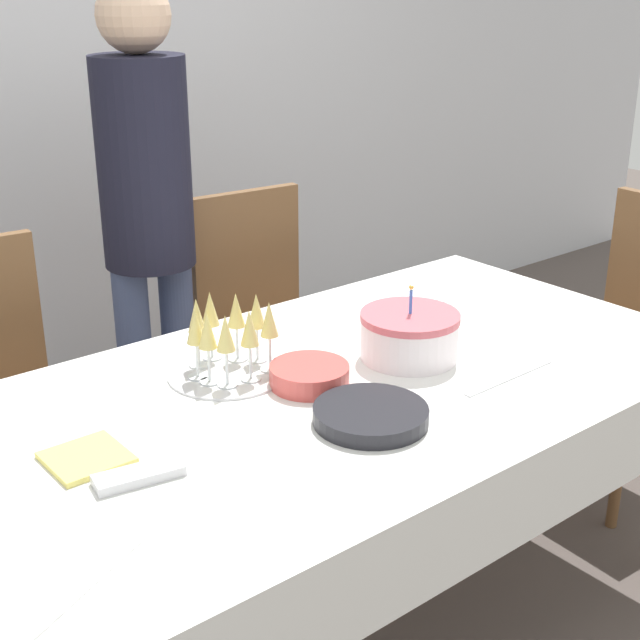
% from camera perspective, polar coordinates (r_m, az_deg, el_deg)
% --- Properties ---
extents(dining_table, '(2.10, 1.02, 0.74)m').
position_cam_1_polar(dining_table, '(2.09, -0.85, -7.09)').
color(dining_table, white).
rests_on(dining_table, ground_plane).
extents(dining_chair_far_right, '(0.45, 0.45, 0.97)m').
position_cam_1_polar(dining_chair_far_right, '(2.99, -3.58, -0.27)').
color(dining_chair_far_right, brown).
rests_on(dining_chair_far_right, ground_plane).
extents(dining_chair_right_end, '(0.44, 0.44, 0.97)m').
position_cam_1_polar(dining_chair_right_end, '(3.09, 19.53, -0.81)').
color(dining_chair_right_end, brown).
rests_on(dining_chair_right_end, ground_plane).
extents(birthday_cake, '(0.25, 0.25, 0.19)m').
position_cam_1_polar(birthday_cake, '(2.21, 5.74, -0.99)').
color(birthday_cake, white).
rests_on(birthday_cake, dining_table).
extents(champagne_tray, '(0.29, 0.29, 0.18)m').
position_cam_1_polar(champagne_tray, '(2.11, -5.94, -0.97)').
color(champagne_tray, silver).
rests_on(champagne_tray, dining_table).
extents(plate_stack_main, '(0.25, 0.25, 0.03)m').
position_cam_1_polar(plate_stack_main, '(1.91, 3.26, -6.09)').
color(plate_stack_main, black).
rests_on(plate_stack_main, dining_table).
extents(plate_stack_dessert, '(0.19, 0.19, 0.05)m').
position_cam_1_polar(plate_stack_dessert, '(2.07, -0.68, -3.56)').
color(plate_stack_dessert, '#CC4C47').
rests_on(plate_stack_dessert, dining_table).
extents(cake_knife, '(0.30, 0.02, 0.00)m').
position_cam_1_polar(cake_knife, '(2.15, 12.02, -3.64)').
color(cake_knife, silver).
rests_on(cake_knife, dining_table).
extents(fork_pile, '(0.18, 0.09, 0.02)m').
position_cam_1_polar(fork_pile, '(1.74, -11.52, -9.71)').
color(fork_pile, silver).
rests_on(fork_pile, dining_table).
extents(napkin_pile, '(0.15, 0.15, 0.01)m').
position_cam_1_polar(napkin_pile, '(1.83, -14.72, -8.53)').
color(napkin_pile, '#E0D166').
rests_on(napkin_pile, dining_table).
extents(person_standing, '(0.28, 0.28, 1.63)m').
position_cam_1_polar(person_standing, '(2.78, -11.02, 7.37)').
color(person_standing, '#3F4C72').
rests_on(person_standing, ground_plane).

